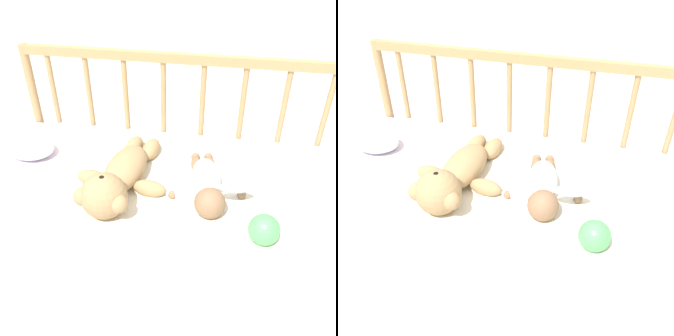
% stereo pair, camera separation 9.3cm
% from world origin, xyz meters
% --- Properties ---
extents(ground_plane, '(12.00, 12.00, 0.00)m').
position_xyz_m(ground_plane, '(0.00, 0.00, 0.00)').
color(ground_plane, silver).
extents(crib_mattress, '(1.33, 0.63, 0.53)m').
position_xyz_m(crib_mattress, '(0.00, 0.00, 0.26)').
color(crib_mattress, silver).
rests_on(crib_mattress, ground_plane).
extents(crib_rail, '(1.33, 0.04, 0.87)m').
position_xyz_m(crib_rail, '(0.00, 0.34, 0.62)').
color(crib_rail, tan).
rests_on(crib_rail, ground_plane).
extents(blanket, '(0.80, 0.56, 0.01)m').
position_xyz_m(blanket, '(-0.03, -0.01, 0.53)').
color(blanket, silver).
rests_on(blanket, crib_mattress).
extents(teddy_bear, '(0.33, 0.49, 0.15)m').
position_xyz_m(teddy_bear, '(-0.15, -0.08, 0.58)').
color(teddy_bear, tan).
rests_on(teddy_bear, crib_mattress).
extents(baby, '(0.28, 0.36, 0.10)m').
position_xyz_m(baby, '(0.14, -0.05, 0.57)').
color(baby, white).
rests_on(baby, crib_mattress).
extents(toy_ball, '(0.09, 0.09, 0.09)m').
position_xyz_m(toy_ball, '(0.32, -0.23, 0.57)').
color(toy_ball, '#59BF66').
rests_on(toy_ball, crib_mattress).
extents(small_pillow, '(0.18, 0.14, 0.06)m').
position_xyz_m(small_pillow, '(-0.55, 0.07, 0.56)').
color(small_pillow, silver).
rests_on(small_pillow, crib_mattress).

